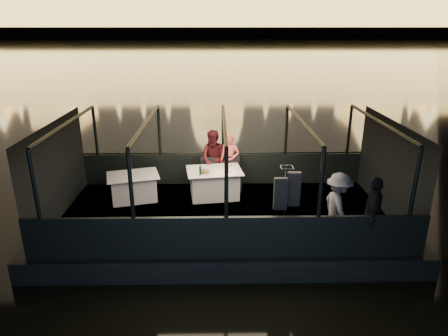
{
  "coord_description": "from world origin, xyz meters",
  "views": [
    {
      "loc": [
        -0.17,
        -8.97,
        4.93
      ],
      "look_at": [
        0.0,
        0.4,
        1.55
      ],
      "focal_mm": 32.0,
      "sensor_mm": 36.0,
      "label": 1
    }
  ],
  "objects_px": {
    "dining_table_aft": "(134,186)",
    "passenger_stripe": "(338,203)",
    "passenger_dark": "(373,212)",
    "chair_port_left": "(208,175)",
    "coat_stand": "(285,205)",
    "person_man_maroon": "(215,162)",
    "dining_table_central": "(214,183)",
    "chair_port_right": "(232,175)",
    "person_woman_coral": "(230,162)",
    "wine_bottle": "(200,170)"
  },
  "relations": [
    {
      "from": "dining_table_central",
      "to": "dining_table_aft",
      "type": "xyz_separation_m",
      "value": [
        -2.15,
        -0.15,
        0.0
      ]
    },
    {
      "from": "chair_port_left",
      "to": "coat_stand",
      "type": "relative_size",
      "value": 0.51
    },
    {
      "from": "dining_table_aft",
      "to": "person_man_maroon",
      "type": "relative_size",
      "value": 0.79
    },
    {
      "from": "dining_table_aft",
      "to": "person_woman_coral",
      "type": "bearing_deg",
      "value": 18.61
    },
    {
      "from": "dining_table_aft",
      "to": "passenger_dark",
      "type": "height_order",
      "value": "passenger_dark"
    },
    {
      "from": "passenger_stripe",
      "to": "wine_bottle",
      "type": "bearing_deg",
      "value": 49.15
    },
    {
      "from": "dining_table_central",
      "to": "wine_bottle",
      "type": "xyz_separation_m",
      "value": [
        -0.36,
        -0.35,
        0.53
      ]
    },
    {
      "from": "passenger_dark",
      "to": "wine_bottle",
      "type": "bearing_deg",
      "value": -100.74
    },
    {
      "from": "passenger_stripe",
      "to": "wine_bottle",
      "type": "relative_size",
      "value": 5.27
    },
    {
      "from": "passenger_stripe",
      "to": "wine_bottle",
      "type": "xyz_separation_m",
      "value": [
        -3.01,
        1.96,
        0.06
      ]
    },
    {
      "from": "coat_stand",
      "to": "wine_bottle",
      "type": "bearing_deg",
      "value": 130.84
    },
    {
      "from": "wine_bottle",
      "to": "person_man_maroon",
      "type": "bearing_deg",
      "value": 71.28
    },
    {
      "from": "passenger_dark",
      "to": "dining_table_aft",
      "type": "bearing_deg",
      "value": -92.85
    },
    {
      "from": "chair_port_left",
      "to": "passenger_stripe",
      "type": "bearing_deg",
      "value": -30.23
    },
    {
      "from": "dining_table_aft",
      "to": "chair_port_right",
      "type": "xyz_separation_m",
      "value": [
        2.65,
        0.6,
        0.06
      ]
    },
    {
      "from": "coat_stand",
      "to": "person_woman_coral",
      "type": "distance_m",
      "value": 3.37
    },
    {
      "from": "chair_port_left",
      "to": "wine_bottle",
      "type": "relative_size",
      "value": 3.13
    },
    {
      "from": "passenger_dark",
      "to": "dining_table_central",
      "type": "bearing_deg",
      "value": -107.43
    },
    {
      "from": "dining_table_aft",
      "to": "passenger_dark",
      "type": "distance_m",
      "value": 5.99
    },
    {
      "from": "chair_port_right",
      "to": "wine_bottle",
      "type": "xyz_separation_m",
      "value": [
        -0.86,
        -0.8,
        0.47
      ]
    },
    {
      "from": "wine_bottle",
      "to": "passenger_dark",
      "type": "bearing_deg",
      "value": -33.64
    },
    {
      "from": "passenger_stripe",
      "to": "passenger_dark",
      "type": "relative_size",
      "value": 0.95
    },
    {
      "from": "chair_port_left",
      "to": "chair_port_right",
      "type": "distance_m",
      "value": 0.68
    },
    {
      "from": "chair_port_right",
      "to": "person_man_maroon",
      "type": "bearing_deg",
      "value": 138.3
    },
    {
      "from": "person_man_maroon",
      "to": "wine_bottle",
      "type": "distance_m",
      "value": 1.15
    },
    {
      "from": "dining_table_aft",
      "to": "wine_bottle",
      "type": "xyz_separation_m",
      "value": [
        1.79,
        -0.21,
        0.53
      ]
    },
    {
      "from": "dining_table_aft",
      "to": "person_woman_coral",
      "type": "distance_m",
      "value": 2.75
    },
    {
      "from": "person_woman_coral",
      "to": "passenger_dark",
      "type": "bearing_deg",
      "value": -38.29
    },
    {
      "from": "person_woman_coral",
      "to": "passenger_stripe",
      "type": "relative_size",
      "value": 1.03
    },
    {
      "from": "chair_port_right",
      "to": "wine_bottle",
      "type": "relative_size",
      "value": 3.24
    },
    {
      "from": "person_woman_coral",
      "to": "person_man_maroon",
      "type": "distance_m",
      "value": 0.43
    },
    {
      "from": "person_woman_coral",
      "to": "passenger_stripe",
      "type": "height_order",
      "value": "passenger_stripe"
    },
    {
      "from": "dining_table_aft",
      "to": "person_woman_coral",
      "type": "relative_size",
      "value": 0.84
    },
    {
      "from": "person_man_maroon",
      "to": "passenger_dark",
      "type": "distance_m",
      "value": 4.73
    },
    {
      "from": "dining_table_central",
      "to": "passenger_stripe",
      "type": "distance_m",
      "value": 3.55
    },
    {
      "from": "coat_stand",
      "to": "person_woman_coral",
      "type": "relative_size",
      "value": 1.13
    },
    {
      "from": "dining_table_central",
      "to": "person_woman_coral",
      "type": "distance_m",
      "value": 0.92
    },
    {
      "from": "chair_port_right",
      "to": "passenger_dark",
      "type": "bearing_deg",
      "value": -62.64
    },
    {
      "from": "dining_table_central",
      "to": "coat_stand",
      "type": "xyz_separation_m",
      "value": [
        1.48,
        -2.48,
        0.51
      ]
    },
    {
      "from": "dining_table_central",
      "to": "chair_port_right",
      "type": "bearing_deg",
      "value": 41.92
    },
    {
      "from": "dining_table_central",
      "to": "chair_port_right",
      "type": "relative_size",
      "value": 1.55
    },
    {
      "from": "dining_table_central",
      "to": "chair_port_left",
      "type": "relative_size",
      "value": 1.6
    },
    {
      "from": "chair_port_right",
      "to": "chair_port_left",
      "type": "bearing_deg",
      "value": 166.83
    },
    {
      "from": "coat_stand",
      "to": "wine_bottle",
      "type": "xyz_separation_m",
      "value": [
        -1.84,
        2.13,
        0.02
      ]
    },
    {
      "from": "chair_port_right",
      "to": "wine_bottle",
      "type": "height_order",
      "value": "wine_bottle"
    },
    {
      "from": "chair_port_right",
      "to": "coat_stand",
      "type": "relative_size",
      "value": 0.53
    },
    {
      "from": "person_woman_coral",
      "to": "passenger_dark",
      "type": "xyz_separation_m",
      "value": [
        2.8,
        -3.46,
        0.1
      ]
    },
    {
      "from": "chair_port_left",
      "to": "wine_bottle",
      "type": "distance_m",
      "value": 0.95
    },
    {
      "from": "dining_table_aft",
      "to": "passenger_stripe",
      "type": "bearing_deg",
      "value": -24.31
    },
    {
      "from": "dining_table_aft",
      "to": "person_man_maroon",
      "type": "height_order",
      "value": "person_man_maroon"
    }
  ]
}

